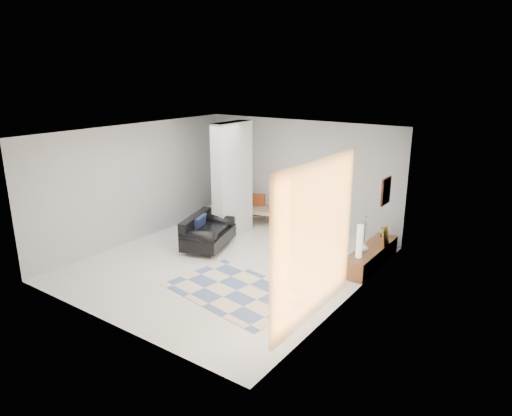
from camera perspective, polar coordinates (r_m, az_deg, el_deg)
The scene contains 17 objects.
floor at distance 9.84m, azimuth -3.53°, elevation -6.96°, with size 6.00×6.00×0.00m, color silver.
ceiling at distance 9.10m, azimuth -3.84°, elevation 9.43°, with size 6.00×6.00×0.00m, color white.
wall_back at distance 11.79m, azimuth 5.48°, elevation 4.13°, with size 6.00×6.00×0.00m, color #ADAFB1.
wall_front at distance 7.40m, azimuth -18.39°, elevation -4.28°, with size 6.00×6.00×0.00m, color #ADAFB1.
wall_left at distance 11.25m, azimuth -14.70°, elevation 3.06°, with size 6.00×6.00×0.00m, color #ADAFB1.
wall_right at distance 8.01m, azimuth 11.88°, elevation -2.17°, with size 6.00×6.00×0.00m, color #ADAFB1.
partition_column at distance 11.25m, azimuth -2.97°, elevation 3.58°, with size 0.35×1.20×2.80m, color silver.
hallway_door at distance 12.98m, azimuth -2.73°, elevation 3.63°, with size 0.85×0.06×2.04m, color white.
curtain at distance 7.04m, azimuth 7.54°, elevation -4.16°, with size 2.55×2.55×0.00m, color #FFA643.
wall_art at distance 9.48m, azimuth 15.93°, elevation 2.04°, with size 0.04×0.45×0.55m, color #3C1E10.
media_console at distance 10.00m, azimuth 14.20°, elevation -5.82°, with size 0.45×2.00×0.80m.
loveseat at distance 10.64m, azimuth -6.25°, elevation -3.09°, with size 1.25×1.63×0.76m.
daybed at distance 12.48m, azimuth -1.22°, elevation 0.21°, with size 2.12×1.29×0.77m.
area_rug at distance 8.68m, azimuth -2.42°, elevation -10.28°, with size 2.52×1.68×0.01m, color beige.
cylinder_lamp at distance 9.23m, azimuth 12.81°, elevation -4.07°, with size 0.12×0.12×0.67m, color white.
bronze_figurine at distance 10.58m, azimuth 15.57°, elevation -2.90°, with size 0.11×0.11×0.22m, color black, non-canonical shape.
vase at distance 9.62m, azimuth 13.33°, elevation -4.77°, with size 0.19×0.19×0.20m, color white.
Camera 1 is at (5.67, -7.02, 3.93)m, focal length 32.00 mm.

